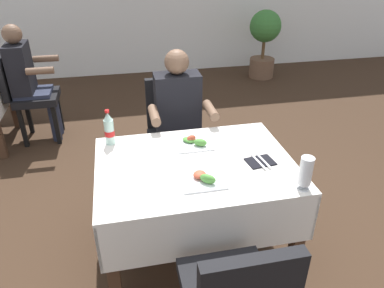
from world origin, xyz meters
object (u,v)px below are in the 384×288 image
at_px(plate_far_diner, 194,142).
at_px(background_chair_right, 27,92).
at_px(plate_near_camera, 203,178).
at_px(beer_glass_left, 305,173).
at_px(seated_diner_far, 179,119).
at_px(chair_far_diner_seat, 174,131).
at_px(potted_plant_corner, 264,39).
at_px(main_dining_table, 195,184).
at_px(background_patron, 28,78).
at_px(cola_bottle_primary, 109,129).
at_px(napkin_cutlery_set, 260,161).

distance_m(plate_far_diner, background_chair_right, 2.32).
bearing_deg(plate_near_camera, plate_far_diner, 84.51).
height_order(plate_far_diner, beer_glass_left, beer_glass_left).
bearing_deg(seated_diner_far, plate_near_camera, -91.69).
relative_size(chair_far_diner_seat, plate_near_camera, 3.78).
xyz_separation_m(plate_near_camera, potted_plant_corner, (1.87, 3.72, -0.16)).
height_order(background_chair_right, potted_plant_corner, potted_plant_corner).
distance_m(main_dining_table, plate_far_diner, 0.30).
relative_size(seated_diner_far, background_patron, 1.00).
xyz_separation_m(chair_far_diner_seat, cola_bottle_primary, (-0.51, -0.48, 0.31)).
bearing_deg(cola_bottle_primary, background_chair_right, 117.54).
xyz_separation_m(cola_bottle_primary, background_chair_right, (-0.87, 1.68, -0.31)).
distance_m(cola_bottle_primary, napkin_cutlery_set, 1.02).
bearing_deg(napkin_cutlery_set, background_patron, 129.40).
relative_size(plate_far_diner, background_chair_right, 0.25).
xyz_separation_m(main_dining_table, chair_far_diner_seat, (0.00, 0.85, -0.04)).
relative_size(chair_far_diner_seat, background_chair_right, 1.00).
distance_m(cola_bottle_primary, background_patron, 1.88).
bearing_deg(plate_near_camera, background_patron, 120.93).
bearing_deg(background_chair_right, chair_far_diner_seat, -40.73).
height_order(cola_bottle_primary, background_patron, background_patron).
xyz_separation_m(main_dining_table, background_patron, (-1.34, 2.04, 0.12)).
relative_size(napkin_cutlery_set, background_chair_right, 0.20).
bearing_deg(chair_far_diner_seat, background_patron, 138.25).
bearing_deg(background_patron, seated_diner_far, -43.65).
height_order(seated_diner_far, napkin_cutlery_set, seated_diner_far).
height_order(main_dining_table, napkin_cutlery_set, napkin_cutlery_set).
height_order(plate_far_diner, potted_plant_corner, potted_plant_corner).
relative_size(plate_far_diner, napkin_cutlery_set, 1.25).
distance_m(seated_diner_far, plate_far_diner, 0.51).
height_order(main_dining_table, background_patron, background_patron).
xyz_separation_m(cola_bottle_primary, potted_plant_corner, (2.39, 3.16, -0.25)).
height_order(chair_far_diner_seat, background_chair_right, same).
distance_m(plate_far_diner, beer_glass_left, 0.80).
xyz_separation_m(plate_near_camera, background_patron, (-1.34, 2.24, -0.06)).
bearing_deg(plate_near_camera, background_chair_right, 121.84).
xyz_separation_m(main_dining_table, cola_bottle_primary, (-0.51, 0.36, 0.27)).
bearing_deg(plate_far_diner, seated_diner_far, 91.55).
bearing_deg(background_chair_right, seated_diner_far, -42.64).
relative_size(main_dining_table, background_chair_right, 1.27).
distance_m(main_dining_table, plate_near_camera, 0.27).
bearing_deg(seated_diner_far, potted_plant_corner, 56.46).
xyz_separation_m(main_dining_table, plate_far_diner, (0.04, 0.23, 0.18)).
bearing_deg(potted_plant_corner, chair_far_diner_seat, -125.00).
bearing_deg(main_dining_table, plate_near_camera, -89.84).
distance_m(background_chair_right, potted_plant_corner, 3.58).
distance_m(plate_far_diner, potted_plant_corner, 3.77).
height_order(main_dining_table, plate_far_diner, plate_far_diner).
bearing_deg(potted_plant_corner, background_chair_right, -155.56).
height_order(main_dining_table, seated_diner_far, seated_diner_far).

